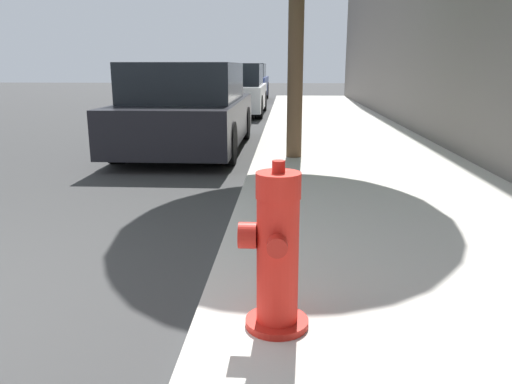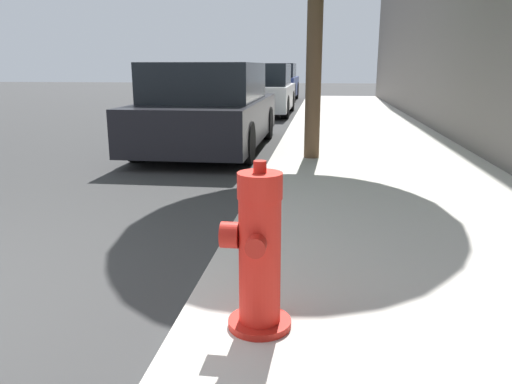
% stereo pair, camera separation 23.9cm
% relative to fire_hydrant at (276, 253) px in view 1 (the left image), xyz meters
% --- Properties ---
extents(sidewalk_slab, '(2.91, 40.00, 0.11)m').
position_rel_fire_hydrant_xyz_m(sidewalk_slab, '(1.04, -0.18, -0.43)').
color(sidewalk_slab, beige).
rests_on(sidewalk_slab, ground_plane).
extents(fire_hydrant, '(0.34, 0.34, 0.82)m').
position_rel_fire_hydrant_xyz_m(fire_hydrant, '(0.00, 0.00, 0.00)').
color(fire_hydrant, red).
rests_on(fire_hydrant, sidewalk_slab).
extents(parked_car_near, '(1.79, 4.16, 1.40)m').
position_rel_fire_hydrant_xyz_m(parked_car_near, '(-1.57, 5.91, 0.18)').
color(parked_car_near, black).
rests_on(parked_car_near, ground_plane).
extents(parked_car_mid, '(1.82, 3.84, 1.42)m').
position_rel_fire_hydrant_xyz_m(parked_car_mid, '(-1.52, 12.23, 0.19)').
color(parked_car_mid, silver).
rests_on(parked_car_mid, ground_plane).
extents(parked_car_far, '(1.83, 4.02, 1.46)m').
position_rel_fire_hydrant_xyz_m(parked_car_far, '(-1.68, 18.17, 0.22)').
color(parked_car_far, navy).
rests_on(parked_car_far, ground_plane).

